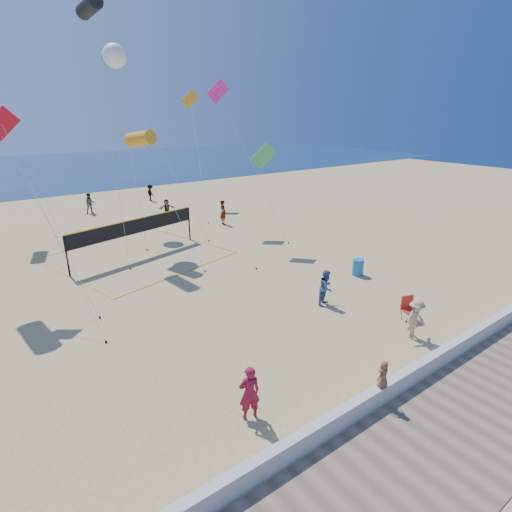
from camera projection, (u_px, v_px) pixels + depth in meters
ground at (317, 353)px, 14.55m from camera, size 120.00×120.00×0.00m
ocean at (36, 169)px, 61.76m from camera, size 140.00×50.00×0.03m
seawall at (387, 390)px, 12.16m from camera, size 32.00×0.30×0.60m
boardwalk at (448, 438)px, 10.73m from camera, size 32.00×3.60×0.03m
woman at (249, 393)px, 11.20m from camera, size 0.71×0.56×1.71m
toddler at (383, 374)px, 11.70m from camera, size 0.43×0.30×0.86m
bystander_a at (326, 287)px, 18.01m from camera, size 0.98×0.87×1.66m
bystander_b at (415, 319)px, 15.26m from camera, size 1.08×0.65×1.63m
far_person_1 at (167, 208)px, 33.20m from camera, size 1.46×0.67×1.52m
far_person_2 at (223, 212)px, 31.05m from camera, size 0.50×0.72×1.90m
far_person_3 at (90, 203)px, 34.37m from camera, size 0.93×0.77×1.77m
far_person_4 at (151, 193)px, 39.39m from camera, size 0.65×1.05×1.58m
camp_chair at (408, 307)px, 16.72m from camera, size 0.70×0.82×1.18m
trash_barrel at (358, 267)px, 21.41m from camera, size 0.74×0.74×0.89m
volleyball_net at (135, 231)px, 23.89m from camera, size 10.60×10.49×2.33m
kite_1 at (89, 7)px, 22.45m from camera, size 1.69×6.66×14.45m
kite_2 at (140, 139)px, 22.92m from camera, size 1.80×6.21×7.39m
kite_3 at (8, 137)px, 16.76m from camera, size 2.17×6.86×8.56m
kite_4 at (263, 160)px, 24.31m from camera, size 3.76×3.51×6.62m
kite_5 at (222, 99)px, 28.15m from camera, size 1.85×7.24×10.56m
kite_6 at (115, 56)px, 24.38m from camera, size 1.88×4.48×12.26m
kite_7 at (111, 58)px, 28.16m from camera, size 3.47×9.36×12.58m
kite_9 at (191, 106)px, 35.70m from camera, size 3.82×7.94×10.26m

